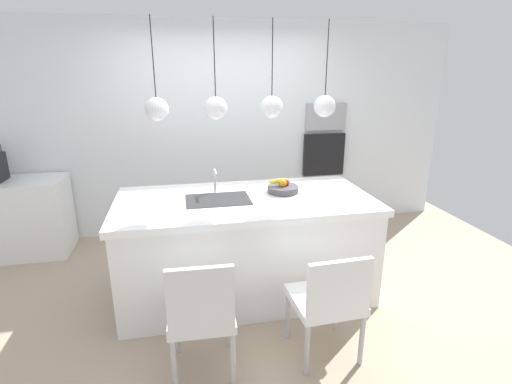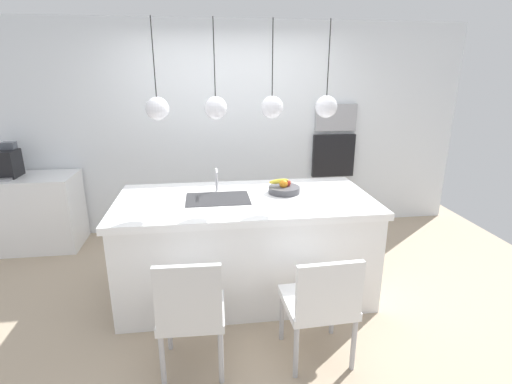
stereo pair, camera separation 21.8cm
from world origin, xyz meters
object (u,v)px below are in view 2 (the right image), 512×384
at_px(oven, 333,155).
at_px(chair_middle, 321,301).
at_px(coffee_machine, 8,163).
at_px(microwave, 335,117).
at_px(fruit_bowl, 284,188).
at_px(chair_near, 191,310).

xyz_separation_m(oven, chair_middle, (-0.92, -2.59, -0.46)).
bearing_deg(chair_middle, coffee_machine, 142.12).
relative_size(coffee_machine, oven, 0.68).
bearing_deg(microwave, coffee_machine, -175.61).
xyz_separation_m(fruit_bowl, coffee_machine, (-2.90, 1.18, 0.06)).
height_order(microwave, chair_near, microwave).
bearing_deg(chair_near, fruit_bowl, 52.69).
bearing_deg(oven, chair_near, -125.01).
distance_m(microwave, chair_middle, 2.91).
height_order(fruit_bowl, chair_near, fruit_bowl).
relative_size(oven, chair_near, 0.63).
relative_size(coffee_machine, chair_middle, 0.44).
bearing_deg(oven, fruit_bowl, -123.19).
bearing_deg(chair_near, oven, 54.99).
bearing_deg(chair_middle, oven, 70.35).
distance_m(coffee_machine, chair_near, 3.13).
xyz_separation_m(fruit_bowl, oven, (0.97, 1.48, -0.03)).
xyz_separation_m(fruit_bowl, microwave, (0.97, 1.48, 0.47)).
xyz_separation_m(microwave, oven, (0.00, 0.00, -0.50)).
bearing_deg(microwave, oven, 0.00).
height_order(oven, chair_near, oven).
distance_m(coffee_machine, oven, 3.88).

